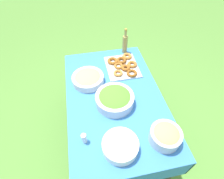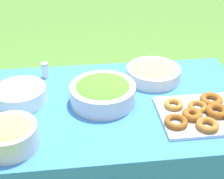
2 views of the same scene
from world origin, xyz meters
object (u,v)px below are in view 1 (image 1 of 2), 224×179
olive_oil_bottle (125,43)px  pasta_bowl (88,78)px  plate_stack (120,146)px  bread_bowl (165,135)px  salad_bowl (115,99)px  donut_platter (123,65)px

olive_oil_bottle → pasta_bowl: bearing=130.7°
pasta_bowl → plate_stack: bearing=-168.2°
bread_bowl → plate_stack: bearing=90.5°
salad_bowl → plate_stack: bearing=173.4°
salad_bowl → pasta_bowl: salad_bowl is taller
salad_bowl → pasta_bowl: 0.38m
salad_bowl → donut_platter: 0.51m
donut_platter → plate_stack: size_ratio=1.53×
donut_platter → olive_oil_bottle: size_ratio=1.36×
donut_platter → olive_oil_bottle: 0.29m
salad_bowl → donut_platter: size_ratio=0.84×
plate_stack → olive_oil_bottle: olive_oil_bottle is taller
plate_stack → bread_bowl: size_ratio=1.13×
pasta_bowl → olive_oil_bottle: size_ratio=1.05×
pasta_bowl → bread_bowl: bread_bowl is taller
pasta_bowl → bread_bowl: bearing=-145.8°
salad_bowl → pasta_bowl: bearing=32.8°
pasta_bowl → donut_platter: size_ratio=0.77×
pasta_bowl → plate_stack: 0.76m
pasta_bowl → donut_platter: 0.42m
salad_bowl → olive_oil_bottle: olive_oil_bottle is taller
bread_bowl → salad_bowl: bearing=35.2°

